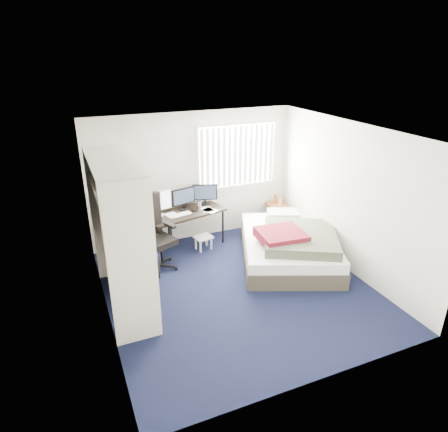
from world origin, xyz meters
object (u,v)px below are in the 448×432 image
nightstand (277,207)px  bed (289,245)px  office_chair (154,240)px  desk (184,209)px

nightstand → bed: bed is taller
office_chair → nightstand: (2.79, 0.65, -0.06)m
desk → bed: size_ratio=0.61×
desk → office_chair: (-0.72, -0.56, -0.25)m
desk → nightstand: size_ratio=1.99×
office_chair → nightstand: office_chair is taller
nightstand → bed: 1.44m
nightstand → desk: bearing=-177.4°
desk → bed: bearing=-38.6°
desk → office_chair: office_chair is taller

